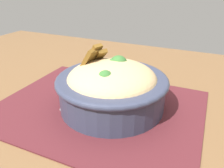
{
  "coord_description": "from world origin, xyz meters",
  "views": [
    {
      "loc": [
        -0.19,
        0.36,
        1.01
      ],
      "look_at": [
        -0.02,
        0.01,
        0.82
      ],
      "focal_mm": 35.54,
      "sensor_mm": 36.0,
      "label": 1
    }
  ],
  "objects": [
    {
      "name": "placemat",
      "position": [
        -0.0,
        0.02,
        0.77
      ],
      "size": [
        0.41,
        0.32,
        0.0
      ],
      "primitive_type": "cube",
      "rotation": [
        0.0,
        0.0,
        0.01
      ],
      "color": "#47191E",
      "rests_on": "table"
    },
    {
      "name": "bowl",
      "position": [
        -0.02,
        0.01,
        0.82
      ],
      "size": [
        0.24,
        0.24,
        0.12
      ],
      "color": "#2D3347",
      "rests_on": "placemat"
    },
    {
      "name": "fork",
      "position": [
        0.06,
        0.01,
        0.77
      ],
      "size": [
        0.04,
        0.13,
        0.0
      ],
      "color": "silver",
      "rests_on": "placemat"
    },
    {
      "name": "table",
      "position": [
        0.0,
        0.0,
        0.7
      ],
      "size": [
        1.39,
        0.93,
        0.77
      ],
      "color": "brown",
      "rests_on": "ground_plane"
    }
  ]
}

